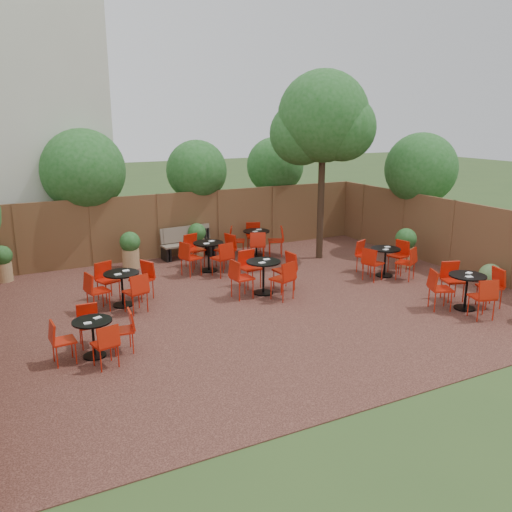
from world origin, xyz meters
TOP-DOWN VIEW (x-y plane):
  - ground at (0.00, 0.00)m, footprint 80.00×80.00m
  - courtyard_paving at (0.00, 0.00)m, footprint 12.00×10.00m
  - fence_back at (0.00, 5.00)m, footprint 12.00×0.08m
  - fence_right at (6.00, 0.00)m, footprint 0.08×10.00m
  - neighbour_building at (-4.50, 8.00)m, footprint 5.00×4.00m
  - overhang_foliage at (-1.38, 3.11)m, footprint 15.34×10.33m
  - courtyard_tree at (3.36, 2.71)m, footprint 2.81×2.71m
  - park_bench_left at (-0.30, 4.63)m, footprint 1.59×0.63m
  - park_bench_right at (-0.21, 4.63)m, footprint 1.60×0.65m
  - bistro_tables at (0.48, 0.84)m, footprint 9.64×8.08m
  - planters at (-0.06, 3.37)m, footprint 11.07×4.49m

SIDE VIEW (x-z plane):
  - ground at x=0.00m, z-range 0.00..0.00m
  - courtyard_paving at x=0.00m, z-range 0.00..0.02m
  - bistro_tables at x=0.48m, z-range 0.01..0.97m
  - park_bench_left at x=-0.30m, z-range 0.03..1.00m
  - park_bench_right at x=-0.21m, z-range 0.03..1.00m
  - planters at x=-0.06m, z-range 0.03..1.15m
  - fence_back at x=0.00m, z-range 0.00..2.00m
  - fence_right at x=6.00m, z-range 0.00..2.00m
  - overhang_foliage at x=-1.38m, z-range 1.42..3.86m
  - neighbour_building at x=-4.50m, z-range 0.00..8.00m
  - courtyard_tree at x=3.36m, z-range 1.30..6.88m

